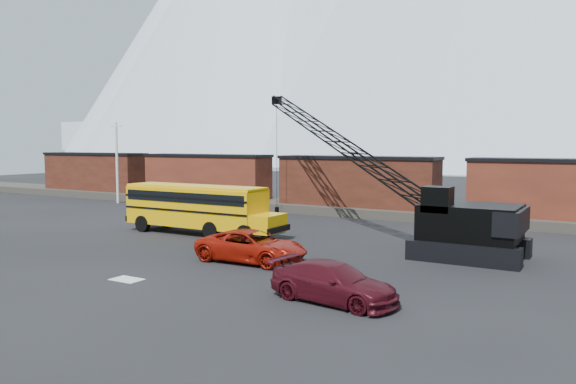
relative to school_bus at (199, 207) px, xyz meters
name	(u,v)px	position (x,y,z in m)	size (l,w,h in m)	color
ground	(180,262)	(4.69, -7.22, -1.79)	(160.00, 160.00, 0.00)	black
gravel_berm	(357,210)	(4.69, 14.78, -1.44)	(120.00, 5.00, 0.70)	#423F36
boxcar_west_far	(94,171)	(-27.31, 14.78, 0.97)	(13.70, 3.10, 4.17)	#532317
boxcar_west_near	(206,176)	(-11.31, 14.78, 0.97)	(13.70, 3.10, 4.17)	#4B1F15
boxcar_mid	(357,181)	(4.69, 14.78, 0.97)	(13.70, 3.10, 4.17)	#532317
boxcar_east_near	(571,189)	(20.69, 14.78, 0.97)	(13.70, 3.10, 4.17)	#4B1F15
utility_pole	(117,161)	(-19.31, 10.78, 2.36)	(1.40, 0.24, 8.00)	silver
snow_patch	(127,279)	(5.19, -11.22, -1.78)	(1.40, 0.90, 0.02)	silver
school_bus	(199,207)	(0.00, 0.00, 0.00)	(11.65, 2.65, 3.19)	#DFA204
red_pickup	(252,246)	(7.80, -5.37, -1.00)	(2.63, 5.71, 1.59)	#951207
maroon_suv	(334,282)	(14.47, -9.71, -1.05)	(2.08, 5.11, 1.48)	#3F0B13
crawler_crane	(341,144)	(7.16, 6.31, 4.11)	(21.42, 12.96, 9.99)	black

